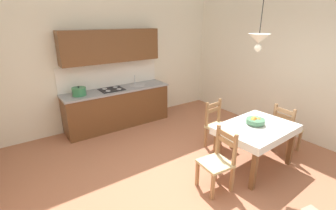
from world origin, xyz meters
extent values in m
cube|color=#AD6B4C|center=(0.00, 0.00, -0.05)|extent=(6.15, 6.14, 0.10)
cube|color=silver|center=(0.00, 2.83, 2.07)|extent=(6.15, 0.12, 4.15)
cube|color=silver|center=(2.83, 0.00, 2.07)|extent=(0.12, 6.14, 4.15)
cube|color=brown|center=(-0.08, 2.46, 0.43)|extent=(2.42, 0.60, 0.86)
cube|color=gray|center=(-0.08, 2.45, 0.88)|extent=(2.45, 0.63, 0.04)
cube|color=white|center=(-0.08, 2.75, 1.18)|extent=(2.42, 0.01, 0.55)
cube|color=brown|center=(-0.08, 2.59, 1.85)|extent=(2.22, 0.34, 0.70)
cube|color=black|center=(-0.08, 2.19, 0.04)|extent=(2.38, 0.02, 0.09)
cylinder|color=silver|center=(0.46, 2.46, 0.90)|extent=(0.34, 0.34, 0.02)
cylinder|color=silver|center=(0.46, 2.60, 1.01)|extent=(0.02, 0.02, 0.22)
cube|color=black|center=(-0.20, 2.46, 0.91)|extent=(0.52, 0.42, 0.01)
cylinder|color=silver|center=(-0.33, 2.36, 0.92)|extent=(0.11, 0.11, 0.01)
cylinder|color=silver|center=(-0.07, 2.36, 0.92)|extent=(0.11, 0.11, 0.01)
cylinder|color=silver|center=(-0.33, 2.56, 0.92)|extent=(0.11, 0.11, 0.01)
cylinder|color=silver|center=(-0.07, 2.56, 0.92)|extent=(0.11, 0.11, 0.01)
cylinder|color=#337A4C|center=(-0.93, 2.44, 0.98)|extent=(0.28, 0.28, 0.15)
cylinder|color=#337A4C|center=(-0.93, 2.44, 1.06)|extent=(0.29, 0.29, 0.02)
sphere|color=black|center=(-0.93, 2.44, 1.08)|extent=(0.04, 0.04, 0.04)
cube|color=brown|center=(1.09, -0.46, 0.74)|extent=(1.25, 0.90, 0.02)
cube|color=brown|center=(0.56, -0.85, 0.36)|extent=(0.07, 0.07, 0.73)
cube|color=brown|center=(1.65, -0.80, 0.36)|extent=(0.07, 0.07, 0.73)
cube|color=brown|center=(0.53, -0.13, 0.36)|extent=(0.07, 0.07, 0.73)
cube|color=brown|center=(1.61, -0.08, 0.36)|extent=(0.07, 0.07, 0.73)
cube|color=white|center=(1.09, -0.46, 0.75)|extent=(1.31, 0.96, 0.00)
cube|color=white|center=(1.11, -0.92, 0.69)|extent=(1.27, 0.06, 0.12)
cube|color=white|center=(1.07, -0.01, 0.69)|extent=(1.27, 0.06, 0.12)
cube|color=white|center=(0.45, -0.49, 0.69)|extent=(0.05, 0.91, 0.12)
cube|color=white|center=(1.72, -0.43, 0.69)|extent=(0.05, 0.91, 0.12)
cube|color=#D1BC89|center=(1.07, 0.33, 0.43)|extent=(0.44, 0.44, 0.04)
cube|color=#A3754C|center=(1.26, 0.16, 0.21)|extent=(0.05, 0.05, 0.41)
cube|color=#A3754C|center=(0.90, 0.14, 0.21)|extent=(0.05, 0.05, 0.41)
cube|color=#A3754C|center=(1.24, 0.52, 0.46)|extent=(0.05, 0.05, 0.93)
cube|color=#A3754C|center=(0.88, 0.50, 0.46)|extent=(0.05, 0.05, 0.93)
cube|color=#A3754C|center=(1.06, 0.51, 0.84)|extent=(0.32, 0.04, 0.07)
cube|color=#A3754C|center=(1.06, 0.51, 0.74)|extent=(0.32, 0.04, 0.07)
cube|color=#D1BC89|center=(0.11, -0.51, 0.43)|extent=(0.46, 0.46, 0.04)
cube|color=#A3754C|center=(-0.09, -0.67, 0.21)|extent=(0.05, 0.05, 0.41)
cube|color=#A3754C|center=(-0.05, -0.31, 0.21)|extent=(0.05, 0.05, 0.41)
cube|color=#A3754C|center=(0.27, -0.70, 0.46)|extent=(0.05, 0.05, 0.93)
cube|color=#A3754C|center=(0.30, -0.35, 0.46)|extent=(0.05, 0.05, 0.93)
cube|color=#A3754C|center=(0.29, -0.52, 0.84)|extent=(0.05, 0.32, 0.07)
cube|color=#A3754C|center=(0.29, -0.52, 0.74)|extent=(0.05, 0.32, 0.07)
cube|color=#D1BC89|center=(2.04, -0.48, 0.43)|extent=(0.44, 0.44, 0.04)
cube|color=#A3754C|center=(2.23, -0.31, 0.21)|extent=(0.05, 0.05, 0.41)
cube|color=#A3754C|center=(2.22, -0.67, 0.21)|extent=(0.05, 0.05, 0.41)
cube|color=#A3754C|center=(1.87, -0.30, 0.46)|extent=(0.05, 0.05, 0.93)
cube|color=#A3754C|center=(1.86, -0.66, 0.46)|extent=(0.05, 0.05, 0.93)
cube|color=#A3754C|center=(1.86, -0.48, 0.84)|extent=(0.04, 0.32, 0.07)
cube|color=#A3754C|center=(1.86, -0.48, 0.74)|extent=(0.04, 0.32, 0.07)
cylinder|color=#4C7F5B|center=(1.12, -0.41, 0.77)|extent=(0.17, 0.17, 0.02)
cylinder|color=#4C7F5B|center=(1.12, -0.41, 0.81)|extent=(0.30, 0.30, 0.07)
sphere|color=orange|center=(1.07, -0.40, 0.82)|extent=(0.09, 0.09, 0.09)
sphere|color=orange|center=(1.17, -0.43, 0.82)|extent=(0.08, 0.08, 0.08)
sphere|color=orange|center=(1.12, -0.38, 0.83)|extent=(0.10, 0.10, 0.10)
cylinder|color=black|center=(1.06, -0.32, 2.46)|extent=(0.01, 0.01, 0.57)
cone|color=silver|center=(1.06, -0.32, 2.14)|extent=(0.32, 0.32, 0.14)
sphere|color=white|center=(1.06, -0.32, 2.00)|extent=(0.11, 0.11, 0.11)
camera|label=1|loc=(-2.21, -2.59, 2.42)|focal=25.92mm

